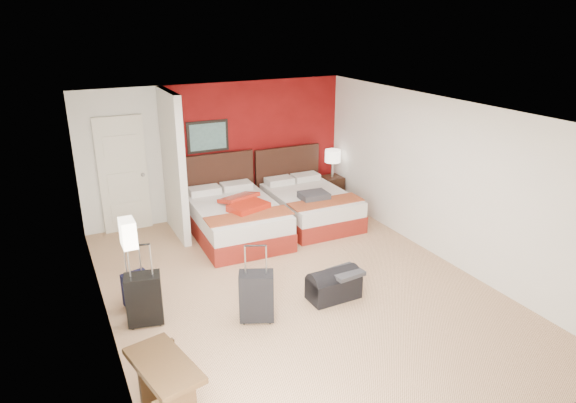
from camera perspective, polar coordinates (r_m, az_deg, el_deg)
ground at (r=7.33m, az=0.95°, el=-9.62°), size 6.50×6.50×0.00m
room_walls at (r=7.62m, az=-13.40°, el=1.36°), size 5.02×6.52×2.50m
red_accent_panel at (r=9.90m, az=-3.65°, el=6.16°), size 3.50×0.04×2.50m
partition_wall at (r=8.82m, az=-12.65°, el=3.93°), size 0.12×1.20×2.50m
entry_door at (r=9.31m, az=-17.91°, el=2.85°), size 0.82×0.06×2.05m
bed_left at (r=8.84m, az=-5.75°, el=-2.17°), size 1.45×2.02×0.59m
bed_right at (r=9.48m, az=2.52°, el=-0.64°), size 1.32×1.87×0.56m
red_suitcase_open at (r=8.66m, az=-4.98°, el=-0.14°), size 0.87×1.02×0.11m
jacket_bundle at (r=9.07m, az=2.90°, el=0.66°), size 0.51×0.42×0.12m
nightstand at (r=10.50m, az=4.90°, el=1.37°), size 0.39×0.39×0.54m
table_lamp at (r=10.34m, az=4.99°, el=4.25°), size 0.37×0.37×0.56m
suitcase_black at (r=6.65m, az=-15.73°, el=-10.62°), size 0.48×0.35×0.65m
suitcase_charcoal at (r=6.49m, az=-3.52°, el=-10.70°), size 0.50×0.41×0.63m
suitcase_navy at (r=7.09m, az=-16.55°, el=-9.54°), size 0.36×0.27×0.45m
duffel_bag at (r=7.04m, az=5.11°, el=-9.41°), size 0.70×0.39×0.35m
jacket_draped at (r=6.98m, az=6.44°, el=-7.84°), size 0.46×0.40×0.06m
desk at (r=5.14m, az=-13.41°, el=-20.24°), size 0.60×0.93×0.71m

